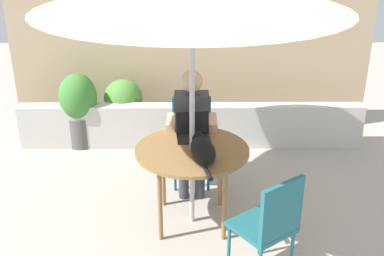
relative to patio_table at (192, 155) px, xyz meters
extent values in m
plane|color=#ADA399|center=(0.00, 0.00, -0.68)|extent=(14.00, 14.00, 0.00)
cube|color=tan|center=(0.00, 2.27, 0.17)|extent=(4.61, 0.08, 1.70)
cube|color=beige|center=(0.00, 1.60, -0.41)|extent=(4.15, 0.20, 0.54)
cylinder|color=olive|center=(0.00, 0.00, 0.05)|extent=(0.99, 0.99, 0.03)
cylinder|color=olive|center=(0.27, 0.27, -0.32)|extent=(0.04, 0.04, 0.72)
cylinder|color=olive|center=(-0.27, 0.27, -0.32)|extent=(0.04, 0.04, 0.72)
cylinder|color=olive|center=(-0.27, -0.27, -0.32)|extent=(0.04, 0.04, 0.72)
cylinder|color=olive|center=(0.27, -0.27, -0.32)|extent=(0.04, 0.04, 0.72)
cylinder|color=#B7B7BC|center=(0.00, 0.00, 0.37)|extent=(0.04, 0.04, 2.10)
cube|color=#1E606B|center=(0.00, 0.71, -0.24)|extent=(0.40, 0.40, 0.04)
cube|color=#1E606B|center=(0.00, 0.89, 0.00)|extent=(0.40, 0.04, 0.44)
cylinder|color=#1E606B|center=(0.17, 0.88, -0.47)|extent=(0.03, 0.03, 0.43)
cylinder|color=#1E606B|center=(-0.17, 0.88, -0.47)|extent=(0.03, 0.03, 0.43)
cylinder|color=#1E606B|center=(-0.17, 0.54, -0.47)|extent=(0.03, 0.03, 0.43)
cylinder|color=#1E606B|center=(0.17, 0.54, -0.47)|extent=(0.03, 0.03, 0.43)
cube|color=#1E606B|center=(0.52, -0.71, -0.24)|extent=(0.56, 0.56, 0.04)
cube|color=#1E606B|center=(0.63, -0.86, 0.00)|extent=(0.34, 0.26, 0.44)
cylinder|color=#1E606B|center=(0.76, -0.75, -0.47)|extent=(0.03, 0.03, 0.43)
cylinder|color=#1E606B|center=(0.56, -0.48, -0.47)|extent=(0.03, 0.03, 0.43)
cylinder|color=#1E606B|center=(0.28, -0.68, -0.47)|extent=(0.03, 0.03, 0.43)
cube|color=#3F3F47|center=(0.00, 0.71, 0.05)|extent=(0.34, 0.20, 0.54)
sphere|color=#DBAD89|center=(0.00, 0.70, 0.45)|extent=(0.22, 0.22, 0.22)
cube|color=#383842|center=(-0.08, 0.56, -0.17)|extent=(0.12, 0.30, 0.12)
cylinder|color=#383842|center=(-0.08, 0.41, -0.45)|extent=(0.10, 0.10, 0.46)
cube|color=#383842|center=(0.08, 0.56, -0.17)|extent=(0.12, 0.30, 0.12)
cylinder|color=#383842|center=(0.08, 0.41, -0.45)|extent=(0.10, 0.10, 0.46)
cube|color=#DBAD89|center=(-0.20, 0.49, 0.10)|extent=(0.08, 0.32, 0.08)
cube|color=#DBAD89|center=(0.20, 0.49, 0.10)|extent=(0.08, 0.32, 0.08)
cube|color=black|center=(0.01, 0.19, 0.07)|extent=(0.32, 0.24, 0.02)
cube|color=black|center=(0.01, 0.29, 0.18)|extent=(0.30, 0.08, 0.20)
cube|color=black|center=(0.01, 0.30, 0.18)|extent=(0.30, 0.08, 0.20)
ellipsoid|color=black|center=(0.09, -0.20, 0.15)|extent=(0.27, 0.43, 0.17)
sphere|color=black|center=(0.04, 0.02, 0.17)|extent=(0.11, 0.11, 0.11)
ellipsoid|color=white|center=(0.06, -0.10, 0.11)|extent=(0.14, 0.14, 0.09)
cylinder|color=black|center=(0.12, -0.48, 0.09)|extent=(0.08, 0.18, 0.04)
cone|color=black|center=(0.07, 0.02, 0.22)|extent=(0.04, 0.04, 0.03)
cone|color=black|center=(0.01, 0.01, 0.22)|extent=(0.04, 0.04, 0.03)
cylinder|color=#595654|center=(-1.36, 1.65, -0.49)|extent=(0.35, 0.35, 0.38)
ellipsoid|color=#3D7F33|center=(-1.36, 1.65, -0.06)|extent=(0.45, 0.45, 0.58)
cylinder|color=#595654|center=(-0.85, 1.89, -0.52)|extent=(0.32, 0.32, 0.33)
ellipsoid|color=#4C8C38|center=(-0.85, 1.89, -0.16)|extent=(0.48, 0.48, 0.46)
camera|label=1|loc=(-0.02, -3.65, 1.87)|focal=44.03mm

